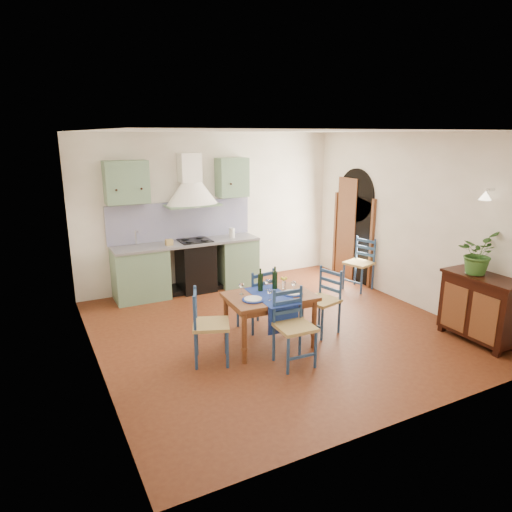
# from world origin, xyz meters

# --- Properties ---
(floor) EXTENTS (5.00, 5.00, 0.00)m
(floor) POSITION_xyz_m (0.00, 0.00, 0.00)
(floor) COLOR #471D0F
(floor) RESTS_ON ground
(back_wall) EXTENTS (5.00, 0.96, 2.80)m
(back_wall) POSITION_xyz_m (-0.47, 2.29, 1.05)
(back_wall) COLOR white
(back_wall) RESTS_ON ground
(right_wall) EXTENTS (0.26, 5.00, 2.80)m
(right_wall) POSITION_xyz_m (2.50, 0.28, 1.34)
(right_wall) COLOR white
(right_wall) RESTS_ON ground
(left_wall) EXTENTS (0.04, 5.00, 2.80)m
(left_wall) POSITION_xyz_m (-2.50, 0.00, 1.40)
(left_wall) COLOR white
(left_wall) RESTS_ON ground
(ceiling) EXTENTS (5.00, 5.00, 0.01)m
(ceiling) POSITION_xyz_m (0.00, 0.00, 2.80)
(ceiling) COLOR white
(ceiling) RESTS_ON back_wall
(dining_table) EXTENTS (1.17, 0.88, 1.04)m
(dining_table) POSITION_xyz_m (-0.36, -0.42, 0.64)
(dining_table) COLOR brown
(dining_table) RESTS_ON ground
(chair_near) EXTENTS (0.46, 0.46, 0.94)m
(chair_near) POSITION_xyz_m (-0.34, -0.97, 0.49)
(chair_near) COLOR navy
(chair_near) RESTS_ON ground
(chair_far) EXTENTS (0.50, 0.50, 0.92)m
(chair_far) POSITION_xyz_m (-0.26, 0.16, 0.48)
(chair_far) COLOR navy
(chair_far) RESTS_ON ground
(chair_left) EXTENTS (0.57, 0.57, 0.94)m
(chair_left) POSITION_xyz_m (-1.25, -0.46, 0.49)
(chair_left) COLOR navy
(chair_left) RESTS_ON ground
(chair_right) EXTENTS (0.52, 0.52, 0.92)m
(chair_right) POSITION_xyz_m (0.53, -0.37, 0.48)
(chair_right) COLOR navy
(chair_right) RESTS_ON ground
(chair_spare) EXTENTS (0.55, 0.55, 0.94)m
(chair_spare) POSITION_xyz_m (2.23, 0.88, 0.49)
(chair_spare) COLOR navy
(chair_spare) RESTS_ON ground
(sideboard) EXTENTS (0.50, 1.05, 0.94)m
(sideboard) POSITION_xyz_m (2.26, -1.59, 0.51)
(sideboard) COLOR black
(sideboard) RESTS_ON ground
(potted_plant) EXTENTS (0.66, 0.62, 0.58)m
(potted_plant) POSITION_xyz_m (2.23, -1.46, 1.22)
(potted_plant) COLOR #2F5B23
(potted_plant) RESTS_ON sideboard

